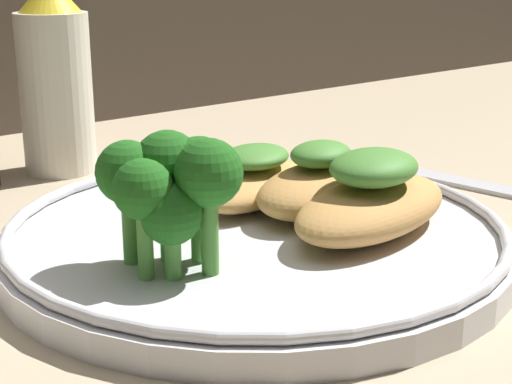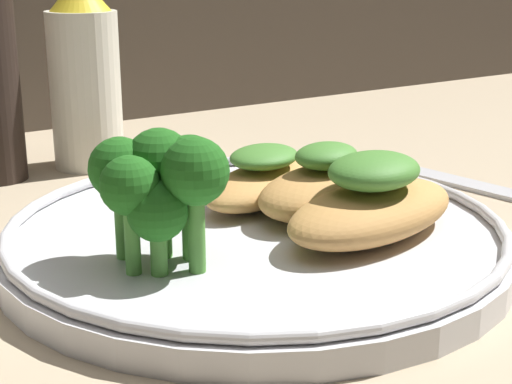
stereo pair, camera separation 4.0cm
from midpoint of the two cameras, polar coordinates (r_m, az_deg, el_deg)
The scene contains 8 objects.
ground_plane at distance 41.40cm, azimuth 2.78°, elevation -5.21°, with size 180.00×180.00×1.00cm, color tan.
plate at distance 40.85cm, azimuth 2.81°, elevation -3.27°, with size 26.34×26.34×2.00cm.
grilled_meat_front at distance 39.91cm, azimuth 11.35°, elevation -0.91°, with size 12.17×7.94×4.31cm.
grilled_meat_middle at distance 42.99cm, azimuth 7.63°, elevation 0.35°, with size 10.49×7.91×3.97cm.
grilled_meat_back at distance 44.70cm, azimuth 3.16°, elevation 0.88°, with size 10.81×8.28×3.28cm.
broccoli_bunch at distance 34.97cm, azimuth -3.52°, elevation 0.86°, with size 6.09×6.17×6.21cm.
sauce_bottle at distance 57.40cm, azimuth -10.39°, elevation 8.18°, with size 5.05×5.05×13.66cm.
fork at distance 54.81cm, azimuth 17.62°, elevation 0.54°, with size 4.72×17.48×0.60cm.
Camera 2 is at (-20.70, -32.25, 15.28)cm, focal length 55.00 mm.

